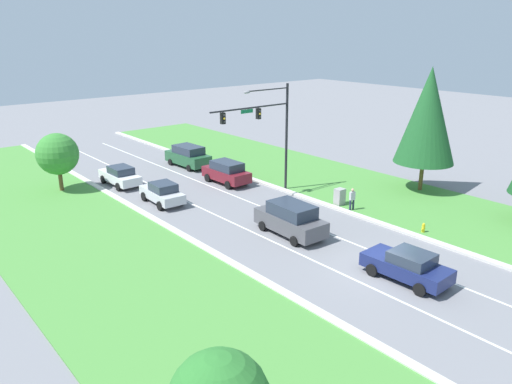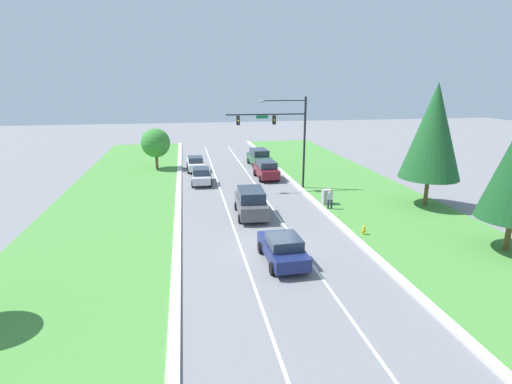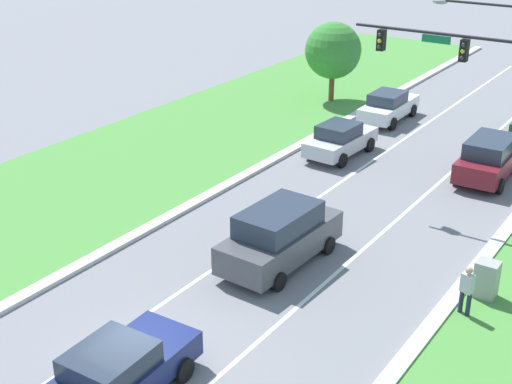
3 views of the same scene
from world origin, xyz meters
The scene contains 19 objects.
ground_plane centered at (0.00, 0.00, 0.00)m, with size 160.00×160.00×0.00m, color slate.
curb_strip_right centered at (5.65, 0.00, 0.07)m, with size 0.50×90.00×0.15m.
curb_strip_left centered at (-5.65, 0.00, 0.07)m, with size 0.50×90.00×0.15m.
grass_verge_right centered at (10.90, 0.00, 0.04)m, with size 10.00×90.00×0.08m.
grass_verge_left centered at (-10.90, 0.00, 0.04)m, with size 10.00×90.00×0.08m.
lane_stripe_inner_left centered at (-1.80, 0.00, 0.00)m, with size 0.14×81.00×0.01m.
lane_stripe_inner_right centered at (1.80, 0.00, 0.00)m, with size 0.14×81.00×0.01m.
traffic_signal_mast centered at (4.03, 14.11, 5.63)m, with size 7.36×0.41×8.54m.
navy_sedan centered at (0.24, -1.30, 0.82)m, with size 2.24×4.60×1.62m.
burgundy_suv centered at (3.36, 18.58, 0.99)m, with size 2.17×4.60×1.91m.
silver_sedan centered at (-3.41, 17.48, 0.83)m, with size 2.10×4.35×1.64m.
graphite_suv centered at (-0.18, 7.00, 1.06)m, with size 2.37×5.05×2.09m.
forest_suv centered at (3.85, 25.35, 1.02)m, with size 2.39×5.03×2.02m.
white_sedan centered at (-3.81, 23.83, 0.83)m, with size 2.00×4.62×1.65m.
utility_cabinet centered at (6.41, 8.68, 0.65)m, with size 0.70×0.60×1.30m.
pedestrian centered at (6.22, 7.34, 0.94)m, with size 0.43×0.31×1.69m.
fire_hydrant centered at (6.48, 1.69, 0.34)m, with size 0.34×0.20×0.70m.
conifer_near_right_tree centered at (14.24, 6.92, 6.10)m, with size 4.67×4.67×9.84m.
oak_far_left_tree centered at (-8.19, 25.37, 3.07)m, with size 3.30×3.30×4.73m.
Camera 1 is at (-20.67, -14.20, 12.38)m, focal length 35.00 mm.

